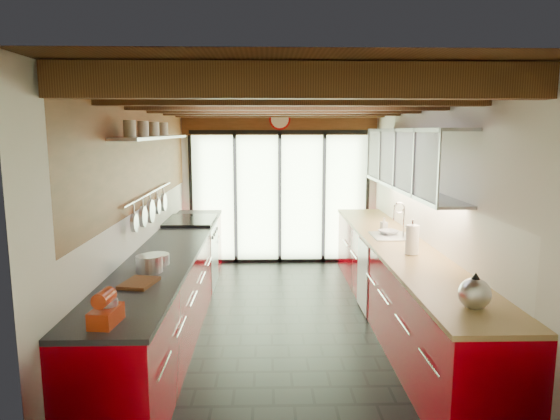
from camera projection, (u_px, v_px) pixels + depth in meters
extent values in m
plane|color=black|center=(286.00, 324.00, 5.67)|extent=(5.50, 5.50, 0.00)
plane|color=silver|center=(280.00, 184.00, 8.18)|extent=(3.20, 0.00, 3.20)
plane|color=silver|center=(306.00, 291.00, 2.75)|extent=(3.20, 0.00, 3.20)
plane|color=silver|center=(140.00, 212.00, 5.42)|extent=(0.00, 5.50, 5.50)
plane|color=silver|center=(431.00, 211.00, 5.51)|extent=(0.00, 5.50, 5.50)
plane|color=#472814|center=(286.00, 90.00, 5.26)|extent=(5.50, 5.50, 0.00)
cube|color=#593316|center=(301.00, 81.00, 3.06)|extent=(3.14, 0.14, 0.22)
cube|color=#593316|center=(293.00, 92.00, 3.95)|extent=(3.14, 0.14, 0.22)
cube|color=#593316|center=(288.00, 99.00, 4.84)|extent=(3.14, 0.14, 0.22)
cube|color=#593316|center=(285.00, 104.00, 5.72)|extent=(3.14, 0.14, 0.22)
cube|color=#593316|center=(282.00, 107.00, 6.61)|extent=(3.14, 0.14, 0.22)
cube|color=#593316|center=(280.00, 110.00, 7.50)|extent=(3.14, 0.14, 0.22)
cube|color=brown|center=(280.00, 119.00, 7.98)|extent=(3.14, 0.06, 0.50)
plane|color=brown|center=(144.00, 149.00, 5.52)|extent=(0.00, 4.90, 4.90)
plane|color=#C6EAAD|center=(280.00, 198.00, 8.20)|extent=(2.90, 0.00, 2.90)
cube|color=black|center=(191.00, 198.00, 8.15)|extent=(0.05, 0.04, 2.15)
cube|color=black|center=(367.00, 198.00, 8.23)|extent=(0.05, 0.04, 2.15)
cube|color=black|center=(280.00, 198.00, 8.16)|extent=(0.06, 0.05, 2.15)
cube|color=black|center=(280.00, 132.00, 7.99)|extent=(2.90, 0.05, 0.06)
cylinder|color=#AE0E0D|center=(280.00, 119.00, 7.94)|extent=(0.34, 0.04, 0.34)
cylinder|color=beige|center=(280.00, 119.00, 7.92)|extent=(0.28, 0.02, 0.28)
cube|color=#9B000A|center=(172.00, 288.00, 5.57)|extent=(0.65, 5.00, 0.88)
cube|color=black|center=(171.00, 248.00, 5.50)|extent=(0.68, 5.00, 0.04)
cube|color=silver|center=(191.00, 255.00, 7.00)|extent=(0.66, 0.90, 0.90)
cube|color=black|center=(190.00, 221.00, 6.92)|extent=(0.65, 0.90, 0.06)
cube|color=#9B000A|center=(399.00, 286.00, 5.64)|extent=(0.65, 5.00, 0.88)
cube|color=#9D7A4C|center=(400.00, 246.00, 5.56)|extent=(0.68, 5.00, 0.04)
cube|color=white|center=(363.00, 276.00, 6.02)|extent=(0.02, 0.60, 0.84)
cube|color=silver|center=(391.00, 236.00, 5.96)|extent=(0.45, 0.52, 0.02)
cylinder|color=silver|center=(404.00, 222.00, 5.93)|extent=(0.02, 0.02, 0.34)
torus|color=silver|center=(399.00, 208.00, 5.90)|extent=(0.14, 0.02, 0.14)
plane|color=silver|center=(395.00, 159.00, 5.71)|extent=(0.00, 3.00, 3.00)
cube|color=#9EA0A5|center=(409.00, 188.00, 5.77)|extent=(0.34, 3.00, 0.03)
cube|color=#9EA0A5|center=(411.00, 130.00, 5.66)|extent=(0.34, 3.00, 0.03)
cylinder|color=silver|center=(151.00, 193.00, 5.70)|extent=(0.02, 2.20, 0.02)
cube|color=silver|center=(154.00, 137.00, 5.50)|extent=(0.28, 2.60, 0.03)
cylinder|color=silver|center=(134.00, 223.00, 4.84)|extent=(0.04, 0.18, 0.18)
cylinder|color=silver|center=(143.00, 217.00, 5.18)|extent=(0.04, 0.22, 0.22)
cylinder|color=silver|center=(151.00, 211.00, 5.53)|extent=(0.04, 0.26, 0.26)
cylinder|color=silver|center=(158.00, 207.00, 5.87)|extent=(0.04, 0.18, 0.18)
cylinder|color=silver|center=(164.00, 202.00, 6.22)|extent=(0.04, 0.22, 0.22)
cube|color=#B9310E|center=(106.00, 316.00, 3.26)|extent=(0.18, 0.28, 0.11)
cylinder|color=#B9310E|center=(104.00, 298.00, 3.22)|extent=(0.12, 0.18, 0.10)
cylinder|color=silver|center=(108.00, 308.00, 3.30)|extent=(0.15, 0.15, 0.11)
cylinder|color=silver|center=(149.00, 264.00, 4.47)|extent=(0.27, 0.27, 0.15)
cylinder|color=silver|center=(156.00, 259.00, 4.72)|extent=(0.33, 0.33, 0.10)
cube|color=brown|center=(139.00, 283.00, 4.11)|extent=(0.30, 0.38, 0.03)
sphere|color=silver|center=(475.00, 292.00, 3.56)|extent=(0.24, 0.24, 0.23)
cone|color=black|center=(476.00, 275.00, 3.54)|extent=(0.09, 0.09, 0.06)
cylinder|color=silver|center=(468.00, 286.00, 3.68)|extent=(0.03, 0.09, 0.05)
cylinder|color=white|center=(412.00, 240.00, 5.09)|extent=(0.17, 0.17, 0.30)
cylinder|color=silver|center=(413.00, 222.00, 5.06)|extent=(0.03, 0.03, 0.06)
imported|color=silver|center=(384.00, 224.00, 6.30)|extent=(0.09, 0.09, 0.17)
imported|color=silver|center=(388.00, 232.00, 6.08)|extent=(0.30, 0.30, 0.06)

